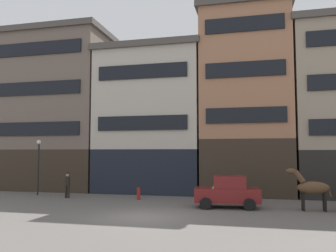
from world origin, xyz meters
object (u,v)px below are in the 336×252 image
(pedestrian_officer, at_px, (67,184))
(fire_hydrant_curbside, at_px, (139,193))
(streetlamp_curbside, at_px, (38,159))
(draft_horse, at_px, (311,187))
(sedan_dark, at_px, (228,192))

(pedestrian_officer, relative_size, fire_hydrant_curbside, 2.16)
(streetlamp_curbside, bearing_deg, draft_horse, -8.20)
(draft_horse, xyz_separation_m, fire_hydrant_curbside, (-10.61, 2.05, -0.84))
(pedestrian_officer, bearing_deg, streetlamp_curbside, 162.04)
(fire_hydrant_curbside, bearing_deg, sedan_dark, -18.44)
(sedan_dark, xyz_separation_m, fire_hydrant_curbside, (-6.08, 2.03, -0.49))
(fire_hydrant_curbside, bearing_deg, draft_horse, -10.94)
(pedestrian_officer, xyz_separation_m, fire_hydrant_curbside, (5.15, 0.32, -0.55))
(pedestrian_officer, bearing_deg, draft_horse, -6.26)
(sedan_dark, height_order, fire_hydrant_curbside, sedan_dark)
(pedestrian_officer, bearing_deg, fire_hydrant_curbside, 3.57)
(draft_horse, bearing_deg, streetlamp_curbside, 171.80)
(pedestrian_officer, distance_m, fire_hydrant_curbside, 5.19)
(pedestrian_officer, height_order, streetlamp_curbside, streetlamp_curbside)
(sedan_dark, xyz_separation_m, streetlamp_curbside, (-14.23, 2.68, 1.76))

